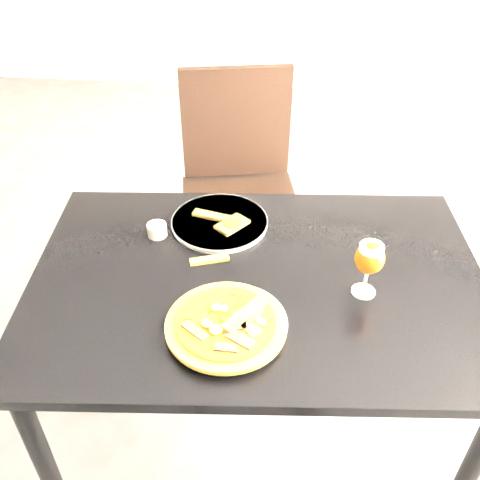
# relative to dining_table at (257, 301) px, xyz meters

# --- Properties ---
(ground) EXTENTS (6.00, 6.00, 0.00)m
(ground) POSITION_rel_dining_table_xyz_m (-0.09, 0.15, -0.66)
(ground) COLOR #515153
(ground) RESTS_ON ground
(dining_table) EXTENTS (1.26, 0.89, 0.75)m
(dining_table) POSITION_rel_dining_table_xyz_m (0.00, 0.00, 0.00)
(dining_table) COLOR black
(dining_table) RESTS_ON ground
(chair_far) EXTENTS (0.53, 0.53, 0.98)m
(chair_far) POSITION_rel_dining_table_xyz_m (-0.13, 0.76, -0.12)
(chair_far) COLOR black
(chair_far) RESTS_ON ground
(plate_main) EXTENTS (0.36, 0.36, 0.01)m
(plate_main) POSITION_rel_dining_table_xyz_m (-0.05, -0.18, 0.10)
(plate_main) COLOR white
(plate_main) RESTS_ON dining_table
(pizza) EXTENTS (0.29, 0.29, 0.03)m
(pizza) POSITION_rel_dining_table_xyz_m (-0.06, -0.20, 0.11)
(pizza) COLOR #A57927
(pizza) RESTS_ON plate_main
(plate_second) EXTENTS (0.34, 0.34, 0.02)m
(plate_second) POSITION_rel_dining_table_xyz_m (-0.13, 0.22, 0.10)
(plate_second) COLOR white
(plate_second) RESTS_ON dining_table
(crust_scraps) EXTENTS (0.18, 0.12, 0.01)m
(crust_scraps) POSITION_rel_dining_table_xyz_m (-0.11, 0.21, 0.11)
(crust_scraps) COLOR #A57927
(crust_scraps) RESTS_ON plate_second
(loose_crust) EXTENTS (0.11, 0.06, 0.01)m
(loose_crust) POSITION_rel_dining_table_xyz_m (-0.14, 0.05, 0.09)
(loose_crust) COLOR #A57927
(loose_crust) RESTS_ON dining_table
(sauce_cup) EXTENTS (0.06, 0.06, 0.04)m
(sauce_cup) POSITION_rel_dining_table_xyz_m (-0.30, 0.15, 0.11)
(sauce_cup) COLOR beige
(sauce_cup) RESTS_ON dining_table
(beer_glass) EXTENTS (0.07, 0.07, 0.16)m
(beer_glass) POSITION_rel_dining_table_xyz_m (0.27, -0.03, 0.20)
(beer_glass) COLOR silver
(beer_glass) RESTS_ON dining_table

